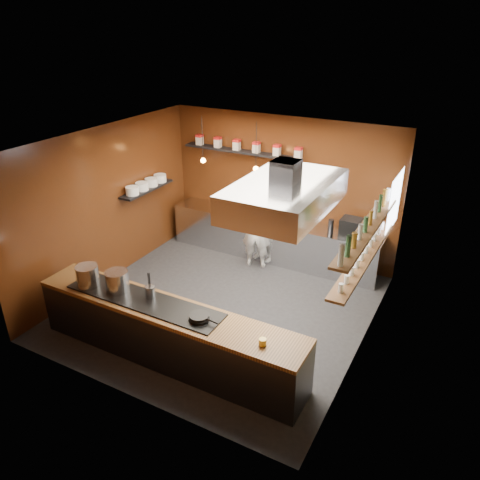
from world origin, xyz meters
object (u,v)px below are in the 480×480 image
Objects in this scene: extractor_hood at (285,195)px; stockpot_large at (88,276)px; chef at (256,230)px; stockpot_small at (117,281)px; espresso_machine at (351,228)px.

extractor_hood reaches higher than stockpot_large.
chef is (1.24, 3.37, -0.29)m from stockpot_large.
stockpot_large is (-2.71, -1.29, -1.40)m from extractor_hood.
chef is (-1.47, 2.09, -1.68)m from extractor_hood.
stockpot_large is at bearing -154.61° from extractor_hood.
extractor_hood is 1.22× the size of chef.
stockpot_small is 0.95× the size of espresso_machine.
stockpot_large is 0.52m from stockpot_small.
espresso_machine is at bearing 82.13° from extractor_hood.
stockpot_large is 4.88m from espresso_machine.
stockpot_large is at bearing 53.70° from chef.
chef reaches higher than stockpot_small.
chef is at bearing 125.08° from extractor_hood.
stockpot_small is at bearing -151.75° from extractor_hood.
espresso_machine reaches higher than stockpot_small.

